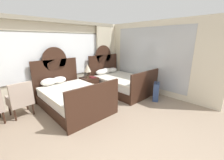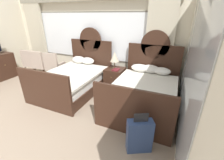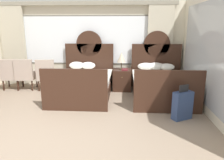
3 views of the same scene
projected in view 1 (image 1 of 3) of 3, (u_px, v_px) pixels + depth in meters
ground_plane at (140, 158)px, 2.56m from camera, size 24.00×24.00×0.00m
wall_back_window at (49, 59)px, 4.85m from camera, size 6.25×0.22×2.70m
wall_right_mirror at (156, 58)px, 5.43m from camera, size 0.08×4.42×2.70m
bed_near_window at (72, 96)px, 4.39m from camera, size 1.55×2.25×1.79m
bed_near_mirror at (120, 82)px, 5.81m from camera, size 1.55×2.25×1.79m
nightstand_between_beds at (89, 86)px, 5.55m from camera, size 0.55×0.58×0.65m
table_lamp_on_nightstand at (87, 68)px, 5.37m from camera, size 0.27×0.27×0.52m
book_on_nightstand at (92, 77)px, 5.44m from camera, size 0.18×0.26×0.03m
armchair_by_window_left at (21, 99)px, 3.86m from camera, size 0.60×0.60×0.97m
suitcase_on_floor at (156, 91)px, 4.97m from camera, size 0.46×0.36×0.76m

